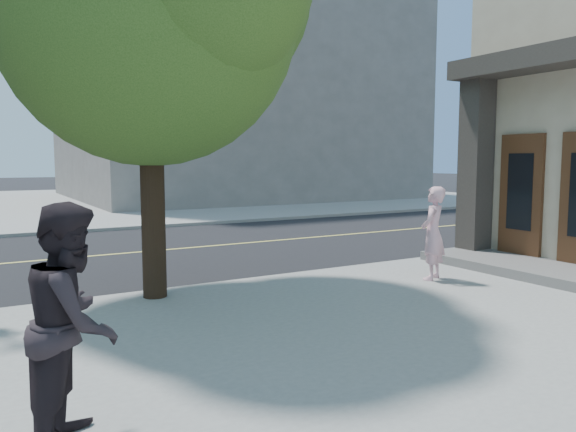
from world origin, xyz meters
TOP-DOWN VIEW (x-y plane):
  - sidewalk_ne at (13.50, 21.50)m, footprint 29.00×25.00m
  - filler_ne at (14.00, 22.00)m, footprint 18.00×16.00m
  - man_on_phone at (7.15, -1.79)m, footprint 0.74×0.65m
  - pedestrian at (0.56, -4.60)m, footprint 0.99×1.10m

SIDE VIEW (x-z plane):
  - sidewalk_ne at x=13.50m, z-range 0.00..0.12m
  - man_on_phone at x=7.15m, z-range 0.12..1.81m
  - pedestrian at x=0.56m, z-range 0.12..1.98m
  - filler_ne at x=14.00m, z-range 0.12..14.12m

